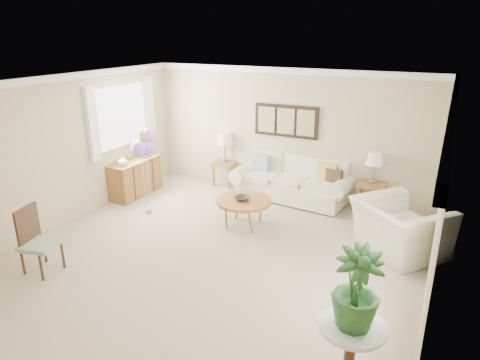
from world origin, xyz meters
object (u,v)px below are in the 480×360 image
(sofa, at_px, (293,183))
(balloon_cluster, at_px, (144,144))
(armchair, at_px, (399,228))
(coffee_table, at_px, (244,202))
(accent_chair, at_px, (36,239))

(sofa, xyz_separation_m, balloon_cluster, (-2.18, -1.92, 1.00))
(sofa, bearing_deg, armchair, -32.40)
(sofa, xyz_separation_m, armchair, (2.23, -1.41, 0.06))
(sofa, height_order, coffee_table, sofa)
(accent_chair, bearing_deg, balloon_cluster, 86.63)
(balloon_cluster, bearing_deg, coffee_table, 9.50)
(accent_chair, bearing_deg, sofa, 61.39)
(sofa, distance_m, armchair, 2.64)
(armchair, xyz_separation_m, balloon_cluster, (-4.41, -0.50, 0.94))
(coffee_table, xyz_separation_m, balloon_cluster, (-1.84, -0.31, 0.89))
(coffee_table, distance_m, balloon_cluster, 2.07)
(armchair, relative_size, accent_chair, 1.31)
(coffee_table, height_order, accent_chair, accent_chair)
(coffee_table, bearing_deg, sofa, 78.07)
(coffee_table, bearing_deg, balloon_cluster, -170.50)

